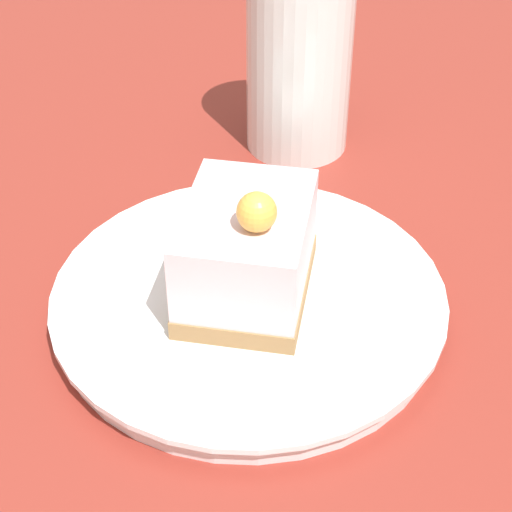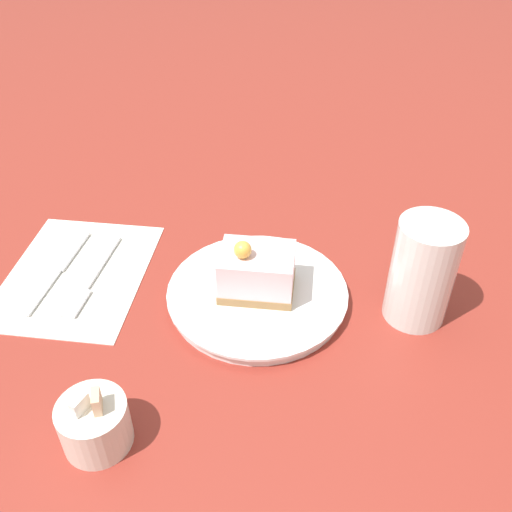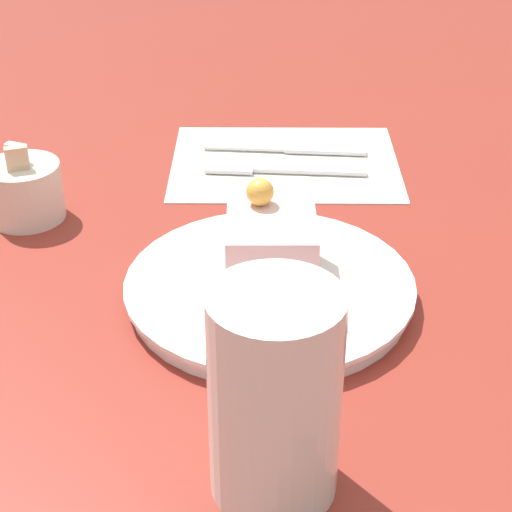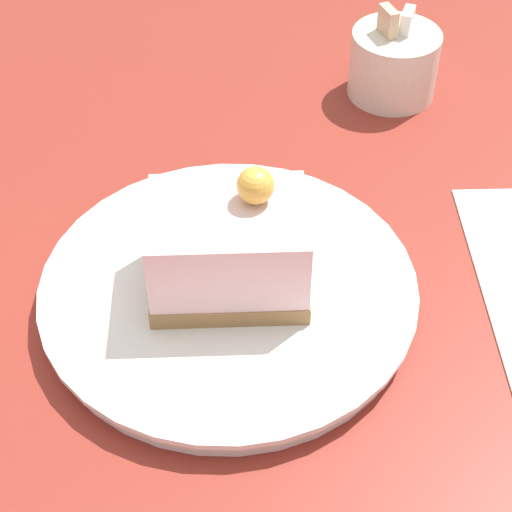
# 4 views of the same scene
# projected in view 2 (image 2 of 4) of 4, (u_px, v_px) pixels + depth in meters

# --- Properties ---
(ground_plane) EXTENTS (4.00, 4.00, 0.00)m
(ground_plane) POSITION_uv_depth(u_px,v_px,m) (233.00, 291.00, 0.76)
(ground_plane) COLOR maroon
(plate) EXTENTS (0.23, 0.23, 0.02)m
(plate) POSITION_uv_depth(u_px,v_px,m) (257.00, 294.00, 0.74)
(plate) COLOR white
(plate) RESTS_ON ground_plane
(cake_slice) EXTENTS (0.10, 0.07, 0.08)m
(cake_slice) POSITION_uv_depth(u_px,v_px,m) (257.00, 271.00, 0.72)
(cake_slice) COLOR #9E7547
(cake_slice) RESTS_ON plate
(napkin) EXTENTS (0.19, 0.25, 0.00)m
(napkin) POSITION_uv_depth(u_px,v_px,m) (77.00, 274.00, 0.79)
(napkin) COLOR white
(napkin) RESTS_ON ground_plane
(fork) EXTENTS (0.03, 0.17, 0.00)m
(fork) POSITION_uv_depth(u_px,v_px,m) (90.00, 281.00, 0.77)
(fork) COLOR silver
(fork) RESTS_ON napkin
(knife) EXTENTS (0.03, 0.18, 0.00)m
(knife) POSITION_uv_depth(u_px,v_px,m) (64.00, 263.00, 0.80)
(knife) COLOR silver
(knife) RESTS_ON napkin
(sugar_bowl) EXTENTS (0.07, 0.07, 0.08)m
(sugar_bowl) POSITION_uv_depth(u_px,v_px,m) (95.00, 424.00, 0.57)
(sugar_bowl) COLOR silver
(sugar_bowl) RESTS_ON ground_plane
(drinking_glass) EXTENTS (0.08, 0.08, 0.14)m
(drinking_glass) POSITION_uv_depth(u_px,v_px,m) (422.00, 272.00, 0.69)
(drinking_glass) COLOR silver
(drinking_glass) RESTS_ON ground_plane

